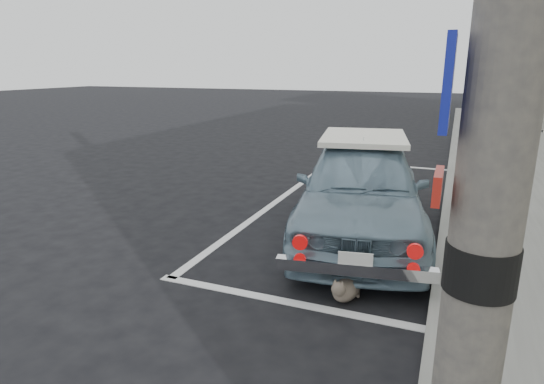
# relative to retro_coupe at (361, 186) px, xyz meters

# --- Properties ---
(ground) EXTENTS (80.00, 80.00, 0.00)m
(ground) POSITION_rel_retro_coupe_xyz_m (-0.75, -1.67, -0.70)
(ground) COLOR black
(ground) RESTS_ON ground
(pline_rear) EXTENTS (3.00, 0.12, 0.01)m
(pline_rear) POSITION_rel_retro_coupe_xyz_m (-0.25, -2.17, -0.70)
(pline_rear) COLOR silver
(pline_rear) RESTS_ON ground
(pline_front) EXTENTS (3.00, 0.12, 0.01)m
(pline_front) POSITION_rel_retro_coupe_xyz_m (-0.25, 4.83, -0.70)
(pline_front) COLOR silver
(pline_front) RESTS_ON ground
(pline_side) EXTENTS (0.12, 7.00, 0.01)m
(pline_side) POSITION_rel_retro_coupe_xyz_m (-1.65, 1.33, -0.70)
(pline_side) COLOR silver
(pline_side) RESTS_ON ground
(retro_coupe) EXTENTS (2.31, 4.29, 1.38)m
(retro_coupe) POSITION_rel_retro_coupe_xyz_m (0.00, 0.00, 0.00)
(retro_coupe) COLOR #6F8B9E
(retro_coupe) RESTS_ON ground
(cat) EXTENTS (0.32, 0.52, 0.29)m
(cat) POSITION_rel_retro_coupe_xyz_m (0.25, -1.92, -0.57)
(cat) COLOR #796D5C
(cat) RESTS_ON ground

